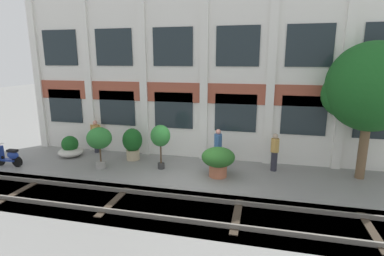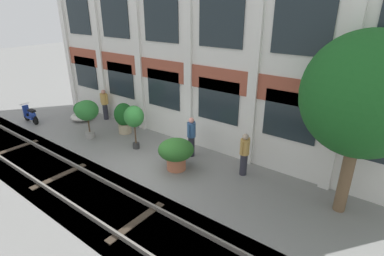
{
  "view_description": "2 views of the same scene",
  "coord_description": "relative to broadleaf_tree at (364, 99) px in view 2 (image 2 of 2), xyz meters",
  "views": [
    {
      "loc": [
        2.61,
        -10.66,
        4.62
      ],
      "look_at": [
        -0.35,
        1.82,
        1.65
      ],
      "focal_mm": 28.0,
      "sensor_mm": 36.0,
      "label": 1
    },
    {
      "loc": [
        7.48,
        -6.93,
        5.79
      ],
      "look_at": [
        1.49,
        0.94,
        1.68
      ],
      "focal_mm": 28.0,
      "sensor_mm": 36.0,
      "label": 2
    }
  ],
  "objects": [
    {
      "name": "apartment_facade",
      "position": [
        -6.51,
        1.23,
        0.58
      ],
      "size": [
        17.8,
        0.64,
        8.21
      ],
      "color": "silver",
      "rests_on": "ground"
    },
    {
      "name": "potted_plant_low_pan",
      "position": [
        -8.01,
        -0.84,
        -2.09
      ],
      "size": [
        0.84,
        0.84,
        1.93
      ],
      "color": "#333333",
      "rests_on": "ground"
    },
    {
      "name": "potted_plant_wide_bowl",
      "position": [
        -12.85,
        -0.23,
        -3.12
      ],
      "size": [
        1.17,
        1.17,
        1.01
      ],
      "color": "beige",
      "rests_on": "ground"
    },
    {
      "name": "resident_by_doorway",
      "position": [
        -5.69,
        0.06,
        -2.61
      ],
      "size": [
        0.34,
        0.53,
        1.67
      ],
      "rotation": [
        0.0,
        0.0,
        -3.0
      ],
      "color": "#282833",
      "rests_on": "ground"
    },
    {
      "name": "resident_near_plants",
      "position": [
        -11.94,
        0.63,
        -2.63
      ],
      "size": [
        0.53,
        0.34,
        1.64
      ],
      "rotation": [
        0.0,
        0.0,
        -1.42
      ],
      "color": "#282833",
      "rests_on": "ground"
    },
    {
      "name": "scooter_near_curb",
      "position": [
        -14.6,
        -2.08,
        -3.07
      ],
      "size": [
        1.38,
        0.5,
        0.98
      ],
      "rotation": [
        0.0,
        0.0,
        3.15
      ],
      "color": "black",
      "rests_on": "ground"
    },
    {
      "name": "rail_tracks",
      "position": [
        -6.51,
        -4.12,
        -3.64
      ],
      "size": [
        25.44,
        2.8,
        0.43
      ],
      "color": "#423F3A",
      "rests_on": "ground"
    },
    {
      "name": "broadleaf_tree",
      "position": [
        0.0,
        0.0,
        0.0
      ],
      "size": [
        3.4,
        3.24,
        5.28
      ],
      "color": "brown",
      "rests_on": "ground"
    },
    {
      "name": "resident_watching_tracks",
      "position": [
        -3.3,
        0.05,
        -2.64
      ],
      "size": [
        0.34,
        0.53,
        1.62
      ],
      "rotation": [
        0.0,
        0.0,
        -0.1
      ],
      "color": "#282833",
      "rests_on": "ground"
    },
    {
      "name": "potted_plant_fluted_column",
      "position": [
        -9.69,
        0.01,
        -2.68
      ],
      "size": [
        0.91,
        0.91,
        1.49
      ],
      "color": "tan",
      "rests_on": "ground"
    },
    {
      "name": "potted_plant_terracotta_small",
      "position": [
        -10.58,
        -1.34,
        -2.24
      ],
      "size": [
        1.05,
        1.05,
        1.8
      ],
      "color": "gray",
      "rests_on": "ground"
    },
    {
      "name": "ground_plane",
      "position": [
        -6.51,
        -1.72,
        -3.51
      ],
      "size": [
        80.0,
        80.0,
        0.0
      ],
      "primitive_type": "plane",
      "color": "gray"
    },
    {
      "name": "potted_plant_stone_basin",
      "position": [
        -5.5,
        -1.12,
        -2.79
      ],
      "size": [
        1.33,
        1.33,
        1.19
      ],
      "color": "#B76647",
      "rests_on": "ground"
    }
  ]
}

